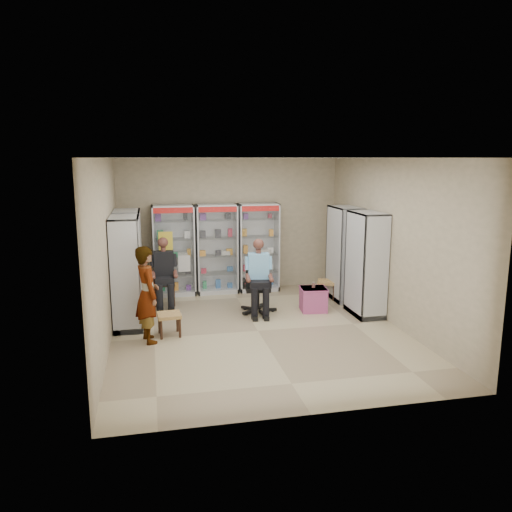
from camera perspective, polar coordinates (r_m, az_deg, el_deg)
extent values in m
plane|color=tan|center=(8.90, 0.21, -8.55)|extent=(6.00, 6.00, 0.00)
cube|color=tan|center=(11.43, -2.97, 3.59)|extent=(5.00, 0.02, 3.00)
cube|color=tan|center=(5.69, 6.66, -4.20)|extent=(5.00, 0.02, 3.00)
cube|color=tan|center=(8.36, -16.78, 0.34)|extent=(0.02, 6.00, 3.00)
cube|color=tan|center=(9.36, 15.36, 1.53)|extent=(0.02, 6.00, 3.00)
cube|color=silver|center=(8.38, 0.23, 11.15)|extent=(5.00, 6.00, 0.02)
cube|color=#A2A4A9|center=(11.11, -9.36, 0.63)|extent=(0.90, 0.50, 2.00)
cube|color=silver|center=(11.19, -4.50, 0.82)|extent=(0.90, 0.50, 2.00)
cube|color=#A5A7AC|center=(11.35, 0.26, 1.00)|extent=(0.90, 0.50, 2.00)
cube|color=silver|center=(10.77, 10.06, 0.27)|extent=(0.90, 0.50, 2.00)
cube|color=#A3A6AA|center=(9.78, 12.47, -0.92)|extent=(0.90, 0.50, 2.00)
cube|color=#B1B4B9|center=(10.20, -14.32, -0.51)|extent=(0.90, 0.50, 2.00)
cube|color=#B7B9BF|center=(9.12, -14.57, -1.88)|extent=(0.90, 0.50, 2.00)
cube|color=black|center=(10.50, -10.44, -2.98)|extent=(0.42, 0.42, 0.94)
cube|color=black|center=(9.79, 0.21, -3.37)|extent=(0.66, 0.66, 1.09)
cube|color=#A8438D|center=(10.03, 6.57, -4.93)|extent=(0.54, 0.52, 0.47)
cylinder|color=#612E08|center=(9.99, 6.61, -3.29)|extent=(0.07, 0.07, 0.10)
cube|color=#B08C4A|center=(10.94, 8.08, -3.82)|extent=(0.51, 0.51, 0.39)
cube|color=#AC7D48|center=(8.75, -9.86, -7.71)|extent=(0.42, 0.42, 0.39)
imported|color=gray|center=(8.37, -12.32, -4.31)|extent=(0.52, 0.67, 1.61)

